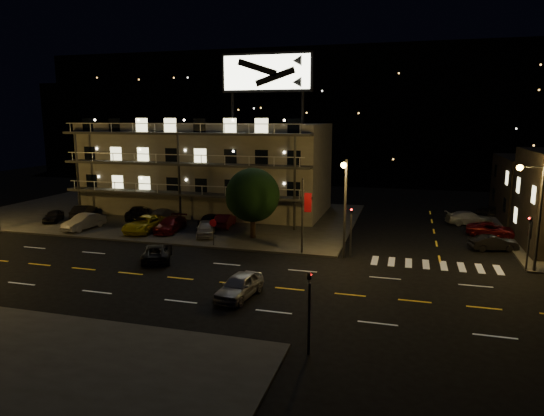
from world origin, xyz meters
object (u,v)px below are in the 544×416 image
(lot_car_4, at_px, (206,228))
(road_car_east, at_px, (239,286))
(lot_car_7, at_px, (163,214))
(lot_car_2, at_px, (146,224))
(tree, at_px, (252,197))
(side_car_0, at_px, (493,243))
(road_car_west, at_px, (157,252))

(lot_car_4, distance_m, road_car_east, 16.21)
(lot_car_7, relative_size, road_car_east, 1.06)
(lot_car_2, distance_m, lot_car_4, 6.39)
(lot_car_2, bearing_deg, lot_car_7, 103.31)
(tree, bearing_deg, lot_car_4, -173.29)
(tree, height_order, side_car_0, tree)
(tree, bearing_deg, road_car_west, -121.49)
(lot_car_2, height_order, road_car_west, lot_car_2)
(lot_car_7, relative_size, side_car_0, 1.19)
(lot_car_4, height_order, road_car_east, lot_car_4)
(lot_car_7, distance_m, side_car_0, 32.89)
(lot_car_2, relative_size, road_car_east, 1.24)
(lot_car_4, height_order, road_car_west, lot_car_4)
(tree, bearing_deg, side_car_0, 4.99)
(lot_car_4, xyz_separation_m, side_car_0, (25.61, 2.37, -0.21))
(lot_car_4, relative_size, lot_car_7, 0.88)
(lot_car_2, relative_size, lot_car_7, 1.17)
(tree, distance_m, road_car_west, 10.56)
(lot_car_7, xyz_separation_m, road_car_east, (15.50, -18.96, -0.08))
(tree, relative_size, lot_car_7, 1.39)
(lot_car_4, bearing_deg, road_car_west, -116.16)
(tree, height_order, road_car_west, tree)
(lot_car_7, bearing_deg, side_car_0, 169.31)
(lot_car_4, relative_size, road_car_west, 0.88)
(side_car_0, xyz_separation_m, road_car_west, (-26.32, -10.37, 0.00))
(tree, distance_m, lot_car_4, 5.55)
(side_car_0, relative_size, road_car_west, 0.84)
(lot_car_2, xyz_separation_m, lot_car_7, (-0.78, 5.07, -0.08))
(tree, relative_size, lot_car_4, 1.58)
(side_car_0, relative_size, road_car_east, 0.89)
(road_car_west, bearing_deg, lot_car_4, -118.89)
(tree, height_order, road_car_east, tree)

